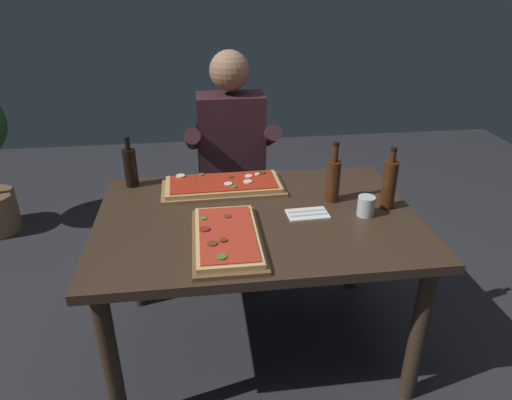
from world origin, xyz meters
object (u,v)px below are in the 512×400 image
wine_bottle_dark (390,184)px  vinegar_bottle_green (333,179)px  seated_diner (232,156)px  pizza_rectangular_front (223,186)px  dining_table (257,234)px  oil_bottle_amber (130,167)px  diner_chair (232,187)px  pizza_rectangular_left (227,237)px  tumbler_near_camera (366,206)px

wine_bottle_dark → vinegar_bottle_green: same height
vinegar_bottle_green → seated_diner: 0.77m
pizza_rectangular_front → vinegar_bottle_green: vinegar_bottle_green is taller
pizza_rectangular_front → wine_bottle_dark: size_ratio=2.10×
dining_table → oil_bottle_amber: size_ratio=5.46×
wine_bottle_dark → pizza_rectangular_front: bearing=157.9°
pizza_rectangular_front → diner_chair: bearing=81.8°
wine_bottle_dark → dining_table: bearing=179.7°
pizza_rectangular_front → seated_diner: 0.45m
pizza_rectangular_left → oil_bottle_amber: oil_bottle_amber is taller
pizza_rectangular_front → tumbler_near_camera: (0.60, -0.35, 0.02)m
wine_bottle_dark → vinegar_bottle_green: size_ratio=1.00×
pizza_rectangular_front → oil_bottle_amber: oil_bottle_amber is taller
diner_chair → vinegar_bottle_green: bearing=-61.3°
pizza_rectangular_front → seated_diner: (0.08, 0.45, -0.02)m
pizza_rectangular_front → diner_chair: (0.08, 0.57, -0.27)m
pizza_rectangular_front → oil_bottle_amber: (-0.45, 0.10, 0.08)m
tumbler_near_camera → seated_diner: size_ratio=0.07×
wine_bottle_dark → vinegar_bottle_green: bearing=155.4°
pizza_rectangular_left → seated_diner: bearing=84.0°
pizza_rectangular_front → vinegar_bottle_green: size_ratio=2.10×
wine_bottle_dark → oil_bottle_amber: 1.23m
dining_table → pizza_rectangular_front: size_ratio=2.33×
wine_bottle_dark → seated_diner: size_ratio=0.21×
dining_table → tumbler_near_camera: (0.47, -0.06, 0.14)m
pizza_rectangular_front → diner_chair: 0.63m
dining_table → vinegar_bottle_green: (0.36, 0.10, 0.20)m
oil_bottle_amber → vinegar_bottle_green: 0.99m
tumbler_near_camera → seated_diner: bearing=123.2°
pizza_rectangular_left → tumbler_near_camera: size_ratio=5.76×
seated_diner → diner_chair: bearing=90.0°
tumbler_near_camera → seated_diner: 0.95m
pizza_rectangular_front → wine_bottle_dark: bearing=-22.1°
seated_diner → pizza_rectangular_left: bearing=-96.0°
dining_table → seated_diner: bearing=93.9°
wine_bottle_dark → tumbler_near_camera: 0.15m
diner_chair → wine_bottle_dark: bearing=-53.3°
pizza_rectangular_front → pizza_rectangular_left: bearing=-92.0°
pizza_rectangular_left → pizza_rectangular_front: bearing=88.0°
oil_bottle_amber → vinegar_bottle_green: vinegar_bottle_green is taller
vinegar_bottle_green → diner_chair: (-0.41, 0.76, -0.36)m
wine_bottle_dark → diner_chair: bearing=126.7°
pizza_rectangular_left → tumbler_near_camera: (0.62, 0.14, 0.02)m
dining_table → vinegar_bottle_green: size_ratio=4.90×
tumbler_near_camera → diner_chair: 1.09m
dining_table → diner_chair: size_ratio=1.61×
vinegar_bottle_green → diner_chair: bearing=118.7°
pizza_rectangular_left → vinegar_bottle_green: (0.51, 0.30, 0.09)m
wine_bottle_dark → tumbler_near_camera: size_ratio=3.25×
pizza_rectangular_left → wine_bottle_dark: (0.74, 0.20, 0.10)m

